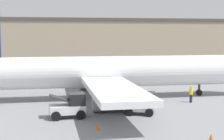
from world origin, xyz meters
The scene contains 8 objects.
ground_plane centered at (0.00, 0.00, 0.00)m, with size 400.00×400.00×0.00m, color gray.
terminal_building centered at (3.16, 34.35, 5.24)m, with size 68.80×13.94×10.47m.
airplane centered at (-0.95, -0.01, 2.97)m, with size 36.00×31.75×10.53m.
ground_crew_worker centered at (7.90, -3.79, 0.94)m, with size 0.39×0.39×1.77m.
baggage_tug centered at (1.40, -8.24, 0.94)m, with size 3.09×2.78×2.04m.
belt_loader_truck centered at (-5.18, -8.33, 1.03)m, with size 3.16×2.36×2.12m.
safety_cone_near centered at (-3.30, -12.76, 0.28)m, with size 0.36×0.36×0.55m.
safety_cone_far centered at (3.91, -16.79, 0.28)m, with size 0.36×0.36×0.55m.
Camera 1 is at (-6.58, -37.92, 7.17)m, focal length 55.00 mm.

